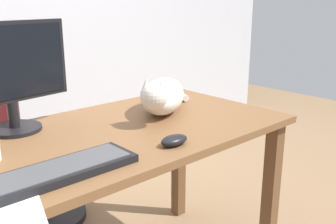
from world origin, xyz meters
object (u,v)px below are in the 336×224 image
object	(u,v)px
monitor	(9,73)
computer_mouse	(174,140)
office_chair	(30,160)
cat	(162,96)
keyboard	(63,170)

from	to	relation	value
monitor	computer_mouse	xyz separation A→B (m)	(0.35, -0.53, -0.21)
office_chair	cat	size ratio (longest dim) A/B	1.83
office_chair	computer_mouse	bearing A→B (deg)	-84.39
cat	computer_mouse	world-z (taller)	cat
office_chair	monitor	world-z (taller)	monitor
monitor	office_chair	bearing A→B (deg)	64.91
office_chair	cat	distance (m)	0.92
office_chair	monitor	bearing A→B (deg)	-115.09
office_chair	cat	xyz separation A→B (m)	(0.33, -0.73, 0.44)
office_chair	computer_mouse	distance (m)	1.12
monitor	keyboard	world-z (taller)	monitor
monitor	cat	xyz separation A→B (m)	(0.58, -0.20, -0.15)
keyboard	computer_mouse	xyz separation A→B (m)	(0.40, -0.05, 0.00)
computer_mouse	keyboard	bearing A→B (deg)	173.52
office_chair	monitor	distance (m)	0.83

